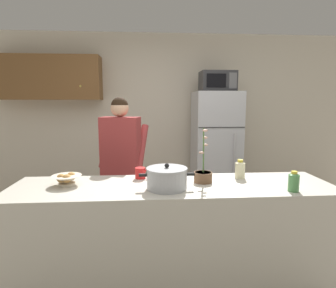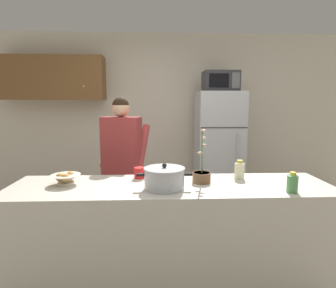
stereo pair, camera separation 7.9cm
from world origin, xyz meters
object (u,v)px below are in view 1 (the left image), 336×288
refrigerator (215,151)px  coffee_mug (141,173)px  cooking_pot (167,178)px  bottle_mid_counter (294,181)px  potted_orchid (203,175)px  person_near_pot (121,154)px  bread_bowl (67,179)px  microwave (217,81)px  bottle_near_edge (240,169)px

refrigerator → coffee_mug: bearing=-122.9°
cooking_pot → bottle_mid_counter: 0.94m
bottle_mid_counter → potted_orchid: size_ratio=0.34×
refrigerator → person_near_pot: bearing=-143.1°
refrigerator → potted_orchid: size_ratio=3.82×
person_near_pot → potted_orchid: bearing=-48.1°
bread_bowl → bottle_mid_counter: (1.73, -0.28, 0.03)m
microwave → coffee_mug: bearing=-123.2°
person_near_pot → coffee_mug: size_ratio=12.43×
microwave → bottle_mid_counter: 2.23m
cooking_pot → microwave: bearing=66.2°
bottle_near_edge → coffee_mug: bearing=176.6°
bottle_near_edge → bottle_mid_counter: bottle_near_edge is taller
person_near_pot → potted_orchid: size_ratio=3.62×
person_near_pot → bottle_near_edge: 1.31m
microwave → bread_bowl: (-1.64, -1.78, -0.89)m
cooking_pot → bottle_mid_counter: size_ratio=2.77×
refrigerator → coffee_mug: (-1.05, -1.63, 0.11)m
bread_bowl → bottle_mid_counter: size_ratio=1.53×
bread_bowl → potted_orchid: 1.10m
bottle_near_edge → potted_orchid: 0.36m
person_near_pot → potted_orchid: 1.11m
refrigerator → cooking_pot: refrigerator is taller
potted_orchid → cooking_pot: bearing=-153.7°
person_near_pot → bottle_mid_counter: person_near_pot is taller
microwave → person_near_pot: 1.80m
bottle_near_edge → person_near_pot: bearing=146.5°
refrigerator → bottle_near_edge: size_ratio=10.57×
microwave → bread_bowl: size_ratio=2.03×
bottle_near_edge → bread_bowl: bearing=-175.4°
potted_orchid → coffee_mug: bearing=163.0°
person_near_pot → bread_bowl: person_near_pot is taller
cooking_pot → coffee_mug: size_ratio=3.25×
microwave → bottle_mid_counter: bearing=-87.6°
refrigerator → person_near_pot: refrigerator is taller
person_near_pot → cooking_pot: size_ratio=3.83×
coffee_mug → bottle_near_edge: bearing=-3.4°
bread_bowl → microwave: bearing=47.3°
refrigerator → person_near_pot: (-1.28, -0.96, 0.15)m
microwave → coffee_mug: size_ratio=3.66×
bottle_near_edge → cooking_pot: bearing=-158.4°
bread_bowl → cooking_pot: bearing=-10.4°
coffee_mug → bread_bowl: 0.61m
person_near_pot → bottle_near_edge: person_near_pot is taller
person_near_pot → cooking_pot: person_near_pot is taller
refrigerator → bottle_near_edge: 1.70m
cooking_pot → bottle_mid_counter: bearing=-8.2°
microwave → potted_orchid: bearing=-106.9°
coffee_mug → potted_orchid: bearing=-17.0°
bottle_near_edge → microwave: bearing=83.5°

